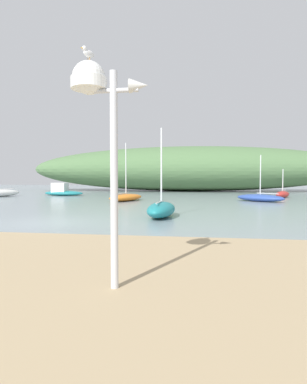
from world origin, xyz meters
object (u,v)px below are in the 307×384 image
seagull_on_radar (88,53)px  sailboat_far_left (260,198)px  sailboat_centre_water (126,197)px  motorboat_off_point (62,191)px  sailboat_outer_mooring (283,194)px  mast_structure (97,100)px  sailboat_east_reach (161,209)px

seagull_on_radar → sailboat_far_left: (6.51, 21.18, -3.53)m
seagull_on_radar → sailboat_centre_water: 20.91m
sailboat_centre_water → seagull_on_radar: bearing=-78.6°
motorboat_off_point → seagull_on_radar: bearing=-65.1°
sailboat_outer_mooring → seagull_on_radar: bearing=-109.8°
sailboat_centre_water → sailboat_outer_mooring: 14.88m
mast_structure → motorboat_off_point: mast_structure is taller
sailboat_far_left → sailboat_outer_mooring: bearing=59.9°
sailboat_centre_water → mast_structure: bearing=-78.2°
sailboat_far_left → sailboat_east_reach: bearing=-121.2°
sailboat_centre_water → sailboat_far_left: bearing=5.3°
mast_structure → seagull_on_radar: seagull_on_radar is taller
sailboat_far_left → sailboat_outer_mooring: 5.94m
mast_structure → sailboat_outer_mooring: 28.06m
sailboat_far_left → motorboat_off_point: bearing=164.6°
mast_structure → sailboat_outer_mooring: size_ratio=1.32×
sailboat_centre_water → sailboat_east_reach: size_ratio=1.09×
sailboat_centre_water → sailboat_east_reach: sailboat_centre_water is taller
motorboat_off_point → sailboat_centre_water: bearing=-37.0°
mast_structure → seagull_on_radar: size_ratio=13.62×
seagull_on_radar → motorboat_off_point: bearing=114.9°
sailboat_far_left → sailboat_centre_water: sailboat_centre_water is taller
seagull_on_radar → sailboat_centre_water: bearing=101.4°
motorboat_off_point → sailboat_centre_water: 10.18m
sailboat_outer_mooring → motorboat_off_point: bearing=180.0°
sailboat_centre_water → sailboat_east_reach: (4.01, -9.87, 0.08)m
mast_structure → sailboat_centre_water: size_ratio=0.76×
sailboat_east_reach → sailboat_outer_mooring: size_ratio=1.60×
sailboat_outer_mooring → mast_structure: bearing=-109.6°
sailboat_east_reach → sailboat_far_left: bearing=58.8°
seagull_on_radar → motorboat_off_point: size_ratio=0.06×
motorboat_off_point → sailboat_far_left: (18.72, -5.15, -0.16)m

